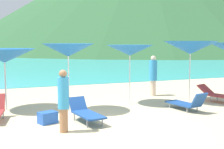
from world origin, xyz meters
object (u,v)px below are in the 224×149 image
at_px(beachgoer_1, 63,99).
at_px(cruise_ship, 50,33).
at_px(lounge_chair_4, 86,112).
at_px(lounge_chair_5, 187,103).
at_px(cooler_box, 48,118).
at_px(umbrella_2, 4,56).
at_px(umbrella_4, 130,50).
at_px(umbrella_5, 190,48).
at_px(umbrella_3, 68,50).
at_px(lounge_chair_3, 219,94).
at_px(beachgoer_0, 153,75).

xyz_separation_m(beachgoer_1, cruise_ship, (41.62, 243.31, 8.52)).
distance_m(lounge_chair_4, beachgoer_1, 1.27).
distance_m(lounge_chair_5, cooler_box, 4.78).
distance_m(lounge_chair_4, cooler_box, 1.12).
bearing_deg(umbrella_2, umbrella_4, -7.44).
relative_size(umbrella_4, umbrella_5, 0.94).
xyz_separation_m(umbrella_3, lounge_chair_4, (0.14, -1.54, -1.79)).
xyz_separation_m(umbrella_2, cruise_ship, (42.93, 239.96, 7.51)).
xyz_separation_m(umbrella_5, cruise_ship, (36.16, 241.10, 7.26)).
bearing_deg(umbrella_3, umbrella_5, -1.33).
relative_size(lounge_chair_3, cooler_box, 3.64).
bearing_deg(lounge_chair_3, cruise_ship, 60.97).
distance_m(beachgoer_1, cooler_box, 1.29).
relative_size(lounge_chair_4, lounge_chair_5, 1.00).
height_order(umbrella_2, lounge_chair_3, umbrella_2).
distance_m(umbrella_4, beachgoer_1, 4.35).
distance_m(umbrella_3, lounge_chair_3, 6.18).
distance_m(umbrella_4, lounge_chair_5, 2.86).
distance_m(umbrella_3, cruise_ship, 244.55).
xyz_separation_m(lounge_chair_3, beachgoer_1, (-6.58, -1.82, 0.58)).
relative_size(lounge_chair_3, beachgoer_1, 1.10).
relative_size(umbrella_5, lounge_chair_4, 1.49).
distance_m(umbrella_5, cruise_ship, 243.91).
relative_size(umbrella_4, beachgoer_0, 1.28).
bearing_deg(lounge_chair_5, lounge_chair_4, -6.74).
relative_size(lounge_chair_5, beachgoer_1, 0.97).
xyz_separation_m(umbrella_5, lounge_chair_4, (-4.63, -1.43, -1.84)).
distance_m(lounge_chair_3, beachgoer_0, 2.89).
xyz_separation_m(lounge_chair_3, beachgoer_0, (-1.72, 2.24, 0.62)).
bearing_deg(beachgoer_0, lounge_chair_5, -75.28).
relative_size(umbrella_3, beachgoer_0, 1.31).
xyz_separation_m(umbrella_5, lounge_chair_5, (-0.93, -1.21, -1.87)).
height_order(lounge_chair_3, beachgoer_0, beachgoer_0).
distance_m(umbrella_2, lounge_chair_5, 6.50).
bearing_deg(lounge_chair_4, umbrella_5, 7.94).
height_order(umbrella_3, lounge_chair_5, umbrella_3).
relative_size(umbrella_5, cruise_ship, 0.05).
height_order(umbrella_4, beachgoer_1, umbrella_4).
xyz_separation_m(beachgoer_1, cooler_box, (-0.25, 1.04, -0.71)).
bearing_deg(lounge_chair_3, umbrella_2, 148.26).
distance_m(umbrella_5, cooler_box, 6.15).
height_order(umbrella_3, beachgoer_0, umbrella_3).
bearing_deg(lounge_chair_5, umbrella_5, -137.64).
bearing_deg(lounge_chair_3, lounge_chair_4, 169.45).
distance_m(umbrella_4, cruise_ship, 243.71).
xyz_separation_m(lounge_chair_3, lounge_chair_5, (-2.05, -0.82, -0.04)).
bearing_deg(beachgoer_0, lounge_chair_4, -120.04).
distance_m(cooler_box, cruise_ship, 246.03).
height_order(umbrella_5, lounge_chair_3, umbrella_5).
xyz_separation_m(umbrella_5, cooler_box, (-5.71, -1.17, -1.97)).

